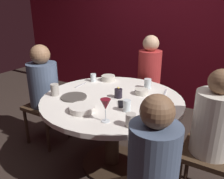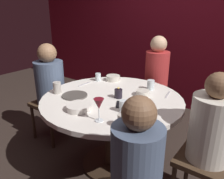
{
  "view_description": "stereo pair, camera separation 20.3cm",
  "coord_description": "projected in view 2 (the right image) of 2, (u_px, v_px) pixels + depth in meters",
  "views": [
    {
      "loc": [
        0.96,
        -1.65,
        1.53
      ],
      "look_at": [
        0.0,
        0.0,
        0.82
      ],
      "focal_mm": 36.03,
      "sensor_mm": 36.0,
      "label": 1
    },
    {
      "loc": [
        1.13,
        -1.54,
        1.53
      ],
      "look_at": [
        0.0,
        0.0,
        0.82
      ],
      "focal_mm": 36.03,
      "sensor_mm": 36.0,
      "label": 2
    }
  ],
  "objects": [
    {
      "name": "fork_near_plate",
      "position": [
        168.0,
        95.0,
        2.13
      ],
      "size": [
        0.05,
        0.18,
        0.01
      ],
      "primitive_type": "cube",
      "rotation": [
        0.0,
        0.0,
        0.2
      ],
      "color": "#B7B7BC",
      "rests_on": "dining_table"
    },
    {
      "name": "wine_glass",
      "position": [
        99.0,
        105.0,
        1.6
      ],
      "size": [
        0.08,
        0.08,
        0.18
      ],
      "color": "silver",
      "rests_on": "dining_table"
    },
    {
      "name": "knife_near_plate",
      "position": [
        85.0,
        84.0,
        2.42
      ],
      "size": [
        0.02,
        0.18,
        0.01
      ],
      "primitive_type": "cube",
      "rotation": [
        0.0,
        0.0,
        -0.01
      ],
      "color": "#B7B7BC",
      "rests_on": "dining_table"
    },
    {
      "name": "bowl_salad_center",
      "position": [
        79.0,
        107.0,
        1.81
      ],
      "size": [
        0.2,
        0.2,
        0.05
      ],
      "primitive_type": "cylinder",
      "color": "silver",
      "rests_on": "dining_table"
    },
    {
      "name": "cup_center_front",
      "position": [
        57.0,
        88.0,
        2.15
      ],
      "size": [
        0.08,
        0.08,
        0.11
      ],
      "primitive_type": "cylinder",
      "color": "#B2ADA3",
      "rests_on": "dining_table"
    },
    {
      "name": "ground_plane",
      "position": [
        112.0,
        164.0,
        2.32
      ],
      "size": [
        8.0,
        8.0,
        0.0
      ],
      "primitive_type": "plane",
      "color": "#2D231E"
    },
    {
      "name": "seated_diner_front_right",
      "position": [
        136.0,
        168.0,
        1.24
      ],
      "size": [
        0.57,
        0.57,
        1.12
      ],
      "rotation": [
        0.0,
        0.0,
        2.36
      ],
      "color": "#3F2D1E",
      "rests_on": "ground"
    },
    {
      "name": "bowl_small_white",
      "position": [
        113.0,
        78.0,
        2.53
      ],
      "size": [
        0.15,
        0.15,
        0.06
      ],
      "primitive_type": "cylinder",
      "color": "beige",
      "rests_on": "dining_table"
    },
    {
      "name": "seated_diner_right",
      "position": [
        211.0,
        131.0,
        1.59
      ],
      "size": [
        0.4,
        0.4,
        1.13
      ],
      "rotation": [
        0.0,
        0.0,
        3.14
      ],
      "color": "#3F2D1E",
      "rests_on": "ground"
    },
    {
      "name": "seated_diner_back",
      "position": [
        156.0,
        74.0,
        2.76
      ],
      "size": [
        0.4,
        0.4,
        1.21
      ],
      "rotation": [
        0.0,
        0.0,
        4.71
      ],
      "color": "#3F2D1E",
      "rests_on": "ground"
    },
    {
      "name": "cup_far_edge",
      "position": [
        98.0,
        77.0,
        2.52
      ],
      "size": [
        0.06,
        0.06,
        0.09
      ],
      "primitive_type": "cylinder",
      "color": "silver",
      "rests_on": "dining_table"
    },
    {
      "name": "cup_by_right_diner",
      "position": [
        123.0,
        121.0,
        1.55
      ],
      "size": [
        0.07,
        0.07,
        0.1
      ],
      "primitive_type": "cylinder",
      "color": "#B2ADA3",
      "rests_on": "dining_table"
    },
    {
      "name": "dining_table",
      "position": [
        112.0,
        113.0,
        2.12
      ],
      "size": [
        1.3,
        1.3,
        0.74
      ],
      "color": "silver",
      "rests_on": "ground"
    },
    {
      "name": "cell_phone",
      "position": [
        121.0,
        104.0,
        1.91
      ],
      "size": [
        0.13,
        0.16,
        0.01
      ],
      "primitive_type": "cube",
      "rotation": [
        0.0,
        0.0,
        0.54
      ],
      "color": "black",
      "rests_on": "dining_table"
    },
    {
      "name": "bowl_serving_large",
      "position": [
        143.0,
        93.0,
        2.11
      ],
      "size": [
        0.13,
        0.13,
        0.05
      ],
      "primitive_type": "cylinder",
      "color": "beige",
      "rests_on": "dining_table"
    },
    {
      "name": "seated_diner_left",
      "position": [
        50.0,
        82.0,
        2.56
      ],
      "size": [
        0.4,
        0.4,
        1.15
      ],
      "rotation": [
        0.0,
        0.0,
        6.28
      ],
      "color": "#3F2D1E",
      "rests_on": "ground"
    },
    {
      "name": "candle_holder",
      "position": [
        118.0,
        93.0,
        2.05
      ],
      "size": [
        0.07,
        0.07,
        0.1
      ],
      "color": "black",
      "rests_on": "dining_table"
    },
    {
      "name": "cup_near_candle",
      "position": [
        151.0,
        85.0,
        2.25
      ],
      "size": [
        0.07,
        0.07,
        0.1
      ],
      "primitive_type": "cylinder",
      "color": "silver",
      "rests_on": "dining_table"
    },
    {
      "name": "back_wall",
      "position": [
        187.0,
        23.0,
        3.25
      ],
      "size": [
        6.0,
        0.1,
        2.6
      ],
      "primitive_type": "cube",
      "color": "maroon",
      "rests_on": "ground"
    },
    {
      "name": "cup_by_left_diner",
      "position": [
        123.0,
        106.0,
        1.77
      ],
      "size": [
        0.06,
        0.06,
        0.1
      ],
      "primitive_type": "cylinder",
      "color": "silver",
      "rests_on": "dining_table"
    },
    {
      "name": "dinner_plate",
      "position": [
        75.0,
        95.0,
        2.1
      ],
      "size": [
        0.24,
        0.24,
        0.01
      ],
      "primitive_type": "cylinder",
      "color": "#4C4742",
      "rests_on": "dining_table"
    }
  ]
}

